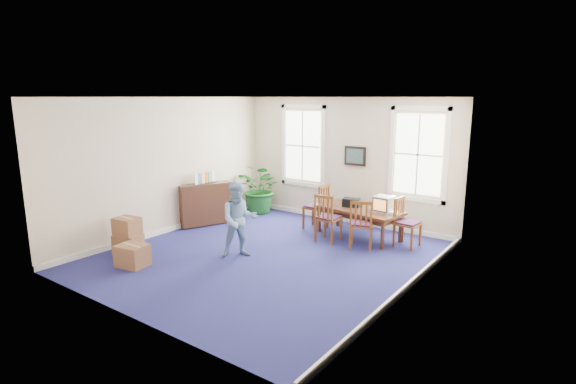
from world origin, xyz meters
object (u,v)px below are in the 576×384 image
Objects in this scene: credenza at (205,205)px; cardboard_boxes at (138,235)px; conference_table at (358,223)px; chair_near_left at (328,217)px; man at (239,220)px; potted_plant at (261,189)px; crt_tv at (384,204)px.

credenza is 0.94× the size of cardboard_boxes.
conference_table is 0.82m from chair_near_left.
man reaches higher than potted_plant.
chair_near_left is 2.16m from man.
man is at bearing -107.98° from conference_table.
man is at bearing 62.14° from chair_near_left.
crt_tv is at bearing 14.05° from conference_table.
crt_tv is 0.31× the size of cardboard_boxes.
man is 1.10× the size of cardboard_boxes.
cardboard_boxes is (0.44, -2.35, -0.12)m from credenza.
potted_plant is 4.11m from cardboard_boxes.
crt_tv is at bearing 41.43° from credenza.
man is (-1.95, -2.65, -0.09)m from crt_tv.
credenza is (-2.25, 1.23, -0.25)m from man.
potted_plant is at bearing 72.58° from man.
conference_table is at bearing -122.42° from chair_near_left.
man is 2.16m from cardboard_boxes.
credenza is at bearing 100.61° from cardboard_boxes.
crt_tv is at bearing -145.43° from chair_near_left.
potted_plant is (-1.86, 2.99, -0.08)m from man.
man is (-1.36, -2.60, 0.43)m from conference_table.
chair_near_left is at bearing 14.30° from man.
potted_plant is (0.40, 1.75, 0.18)m from credenza.
chair_near_left is at bearing -111.31° from conference_table.
conference_table is 1.82× the size of chair_near_left.
man reaches higher than credenza.
crt_tv is 0.28× the size of man.
conference_table is 0.79m from crt_tv.
conference_table is 1.43× the size of potted_plant.
crt_tv is at bearing -5.05° from potted_plant.
crt_tv reaches higher than conference_table.
cardboard_boxes is at bearing -89.38° from potted_plant.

